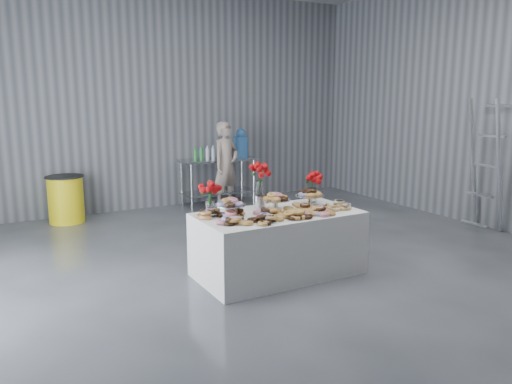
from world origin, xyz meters
TOP-DOWN VIEW (x-y plane):
  - ground at (0.00, 0.00)m, footprint 9.00×9.00m
  - room_walls at (-0.27, 0.07)m, footprint 8.04×9.04m
  - display_table at (-0.07, 0.28)m, footprint 1.90×1.00m
  - prep_table at (0.94, 4.10)m, footprint 1.50×0.60m
  - donut_mounds at (-0.07, 0.23)m, footprint 1.81×0.80m
  - cake_stand_left at (-0.62, 0.43)m, footprint 0.36×0.36m
  - cake_stand_mid at (-0.02, 0.43)m, footprint 0.36×0.36m
  - cake_stand_right at (0.48, 0.43)m, footprint 0.36×0.36m
  - danish_pile at (0.68, 0.13)m, footprint 0.48×0.48m
  - bouquet_left at (-0.82, 0.53)m, footprint 0.26×0.26m
  - bouquet_right at (0.63, 0.58)m, footprint 0.26×0.26m
  - bouquet_center at (-0.12, 0.63)m, footprint 0.26×0.26m
  - water_jug at (1.44, 4.10)m, footprint 0.28×0.28m
  - drink_bottles at (0.62, 4.00)m, footprint 0.54×0.08m
  - person at (0.97, 3.80)m, footprint 0.69×0.57m
  - trash_barrel at (-1.85, 4.10)m, footprint 0.61×0.61m
  - stepladder at (3.75, 0.37)m, footprint 0.61×0.51m

SIDE VIEW (x-z plane):
  - ground at x=0.00m, z-range 0.00..0.00m
  - display_table at x=-0.07m, z-range 0.00..0.75m
  - trash_barrel at x=-1.85m, z-range 0.00..0.79m
  - prep_table at x=0.94m, z-range 0.17..1.07m
  - donut_mounds at x=-0.07m, z-range 0.75..0.84m
  - danish_pile at x=0.68m, z-range 0.75..0.86m
  - person at x=0.97m, z-range 0.00..1.62m
  - cake_stand_left at x=-0.62m, z-range 0.80..0.98m
  - cake_stand_mid at x=-0.02m, z-range 0.80..0.98m
  - cake_stand_right at x=0.48m, z-range 0.80..0.98m
  - stepladder at x=3.75m, z-range 0.00..2.07m
  - drink_bottles at x=0.62m, z-range 0.90..1.17m
  - bouquet_left at x=-0.82m, z-range 0.84..1.26m
  - bouquet_right at x=0.63m, z-range 0.84..1.26m
  - bouquet_center at x=-0.12m, z-range 0.84..1.41m
  - water_jug at x=1.44m, z-range 0.87..1.43m
  - room_walls at x=-0.27m, z-range 0.63..4.65m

